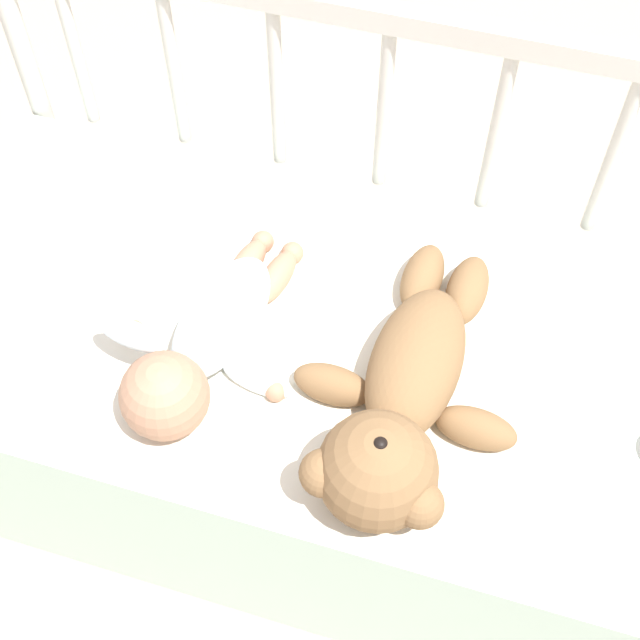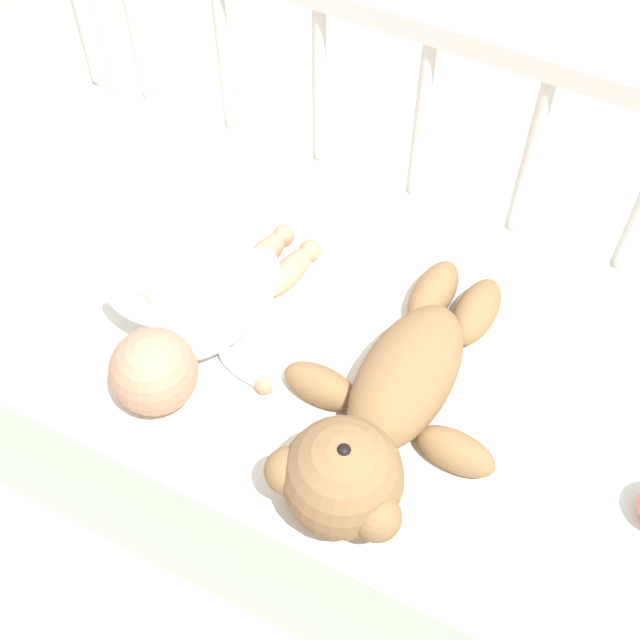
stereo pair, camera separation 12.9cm
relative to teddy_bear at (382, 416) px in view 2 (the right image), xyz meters
name	(u,v)px [view 2 (the right image)]	position (x,y,z in m)	size (l,w,h in m)	color
ground_plane	(323,460)	(-0.15, 0.12, -0.49)	(12.00, 12.00, 0.00)	tan
crib_mattress	(323,406)	(-0.15, 0.12, -0.28)	(1.32, 0.63, 0.43)	silver
crib_rail	(419,135)	(-0.15, 0.46, 0.06)	(1.32, 0.04, 0.77)	beige
blanket	(333,351)	(-0.12, 0.10, -0.06)	(0.85, 0.55, 0.01)	silver
teddy_bear	(382,416)	(0.00, 0.00, 0.00)	(0.33, 0.50, 0.16)	olive
baby	(203,326)	(-0.30, 0.03, -0.01)	(0.29, 0.41, 0.13)	white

